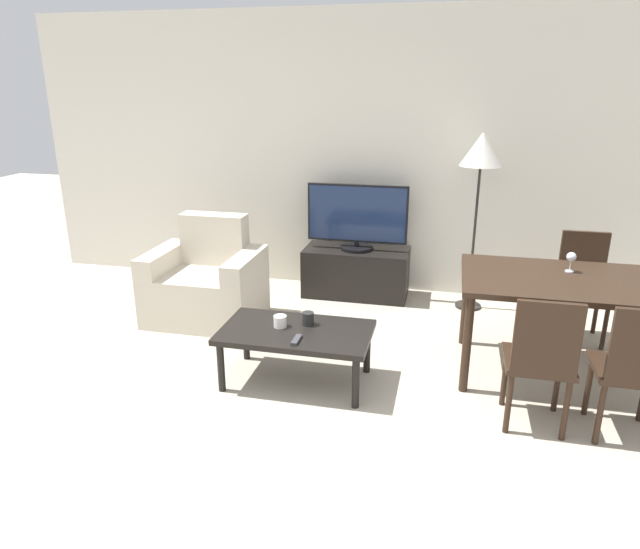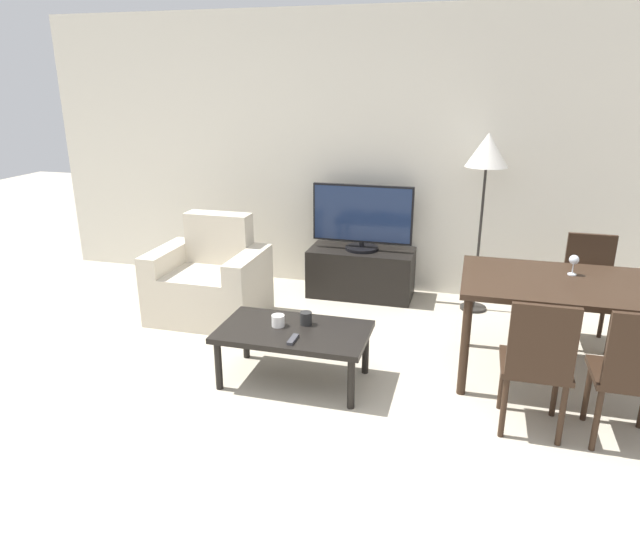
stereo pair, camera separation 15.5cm
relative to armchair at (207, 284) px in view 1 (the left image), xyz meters
name	(u,v)px [view 1 (the left image)]	position (x,y,z in m)	size (l,w,h in m)	color
ground_plane	(270,487)	(1.25, -2.06, -0.32)	(18.00, 18.00, 0.00)	#B2A893
wall_back	(368,155)	(1.25, 1.18, 1.03)	(6.99, 0.06, 2.70)	silver
armchair	(207,284)	(0.00, 0.00, 0.00)	(0.96, 0.74, 0.91)	beige
tv_stand	(356,272)	(1.21, 0.88, -0.08)	(1.02, 0.47, 0.48)	black
tv	(357,217)	(1.21, 0.88, 0.48)	(0.97, 0.32, 0.64)	black
coffee_table	(296,336)	(1.09, -0.94, 0.04)	(1.05, 0.61, 0.40)	black
dining_table	(569,289)	(2.92, -0.41, 0.35)	(1.46, 0.90, 0.74)	black
dining_chair_near	(541,357)	(2.66, -1.17, 0.17)	(0.40, 0.40, 0.88)	black
dining_chair_far	(582,281)	(3.17, 0.34, 0.17)	(0.40, 0.40, 0.88)	black
dining_chair_near_right	(635,366)	(3.17, -1.17, 0.17)	(0.40, 0.40, 0.88)	black
floor_lamp	(481,156)	(2.30, 0.80, 1.10)	(0.37, 0.37, 1.62)	black
remote_primary	(296,340)	(1.14, -1.11, 0.09)	(0.04, 0.15, 0.02)	#38383D
cup_white_near	(280,321)	(0.97, -0.91, 0.12)	(0.09, 0.09, 0.08)	white
cup_colored_far	(308,319)	(1.15, -0.83, 0.13)	(0.08, 0.08, 0.09)	black
wine_glass_left	(571,258)	(2.94, -0.26, 0.53)	(0.07, 0.07, 0.15)	silver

